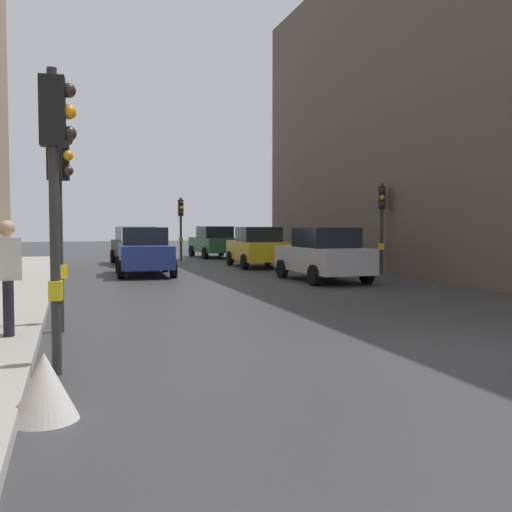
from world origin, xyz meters
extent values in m
plane|color=#38383A|center=(0.00, 0.00, 0.00)|extent=(120.00, 120.00, 0.00)
cylinder|color=#2D2D2D|center=(-5.61, 0.34, 1.88)|extent=(0.12, 0.12, 3.76)
cube|color=black|center=(-5.61, 0.34, 3.24)|extent=(0.31, 0.26, 0.84)
cube|color=yellow|center=(-5.61, 0.34, 1.05)|extent=(0.17, 0.21, 0.24)
sphere|color=#2D231E|center=(-5.42, 0.32, 3.50)|extent=(0.18, 0.18, 0.18)
sphere|color=orange|center=(-5.42, 0.32, 3.24)|extent=(0.18, 0.18, 0.18)
sphere|color=#2D231E|center=(-5.42, 0.32, 2.98)|extent=(0.18, 0.18, 0.18)
cylinder|color=#2D2D2D|center=(0.05, 23.03, 1.62)|extent=(0.12, 0.12, 3.25)
cube|color=black|center=(0.05, 23.03, 2.73)|extent=(0.24, 0.30, 0.84)
cube|color=yellow|center=(0.05, 23.03, 1.05)|extent=(0.20, 0.16, 0.24)
sphere|color=#2D231E|center=(0.05, 22.84, 2.99)|extent=(0.18, 0.18, 0.18)
sphere|color=orange|center=(0.05, 22.84, 2.73)|extent=(0.18, 0.18, 0.18)
sphere|color=#2D231E|center=(0.05, 22.84, 2.47)|extent=(0.18, 0.18, 0.18)
cylinder|color=#2D2D2D|center=(5.61, 12.15, 1.69)|extent=(0.12, 0.12, 3.37)
cube|color=black|center=(5.61, 12.15, 2.85)|extent=(0.34, 0.37, 0.84)
cube|color=yellow|center=(5.61, 12.15, 1.05)|extent=(0.25, 0.23, 0.24)
sphere|color=#2D231E|center=(5.53, 11.98, 3.11)|extent=(0.18, 0.18, 0.18)
sphere|color=orange|center=(5.53, 11.98, 2.85)|extent=(0.18, 0.18, 0.18)
sphere|color=#2D231E|center=(5.53, 11.98, 2.59)|extent=(0.18, 0.18, 0.18)
cylinder|color=#2D2D2D|center=(-5.61, 3.40, 1.78)|extent=(0.12, 0.12, 3.56)
cube|color=black|center=(-5.61, 3.40, 3.04)|extent=(0.38, 0.36, 0.84)
cube|color=yellow|center=(-5.61, 3.40, 1.05)|extent=(0.24, 0.25, 0.24)
sphere|color=#2D231E|center=(-5.45, 3.30, 3.30)|extent=(0.18, 0.18, 0.18)
sphere|color=orange|center=(-5.45, 3.30, 3.04)|extent=(0.18, 0.18, 0.18)
sphere|color=#2D231E|center=(-5.45, 3.30, 2.78)|extent=(0.18, 0.18, 0.18)
cube|color=#BCBCC1|center=(2.51, 10.56, 0.72)|extent=(1.89, 4.24, 0.80)
cube|color=black|center=(2.52, 10.31, 1.44)|extent=(1.64, 2.04, 0.64)
cylinder|color=black|center=(1.58, 11.89, 0.32)|extent=(0.23, 0.64, 0.64)
cylinder|color=black|center=(3.38, 11.93, 0.32)|extent=(0.23, 0.64, 0.64)
cylinder|color=black|center=(1.64, 9.19, 0.32)|extent=(0.23, 0.64, 0.64)
cylinder|color=black|center=(3.44, 9.23, 0.32)|extent=(0.23, 0.64, 0.64)
cube|color=black|center=(-2.48, 20.61, 0.72)|extent=(2.08, 4.31, 0.80)
cube|color=black|center=(-2.49, 20.86, 1.44)|extent=(1.73, 2.10, 0.64)
cylinder|color=black|center=(-1.49, 19.33, 0.32)|extent=(0.26, 0.65, 0.64)
cylinder|color=black|center=(-3.28, 19.20, 0.32)|extent=(0.26, 0.65, 0.64)
cylinder|color=black|center=(-1.67, 22.02, 0.32)|extent=(0.26, 0.65, 0.64)
cylinder|color=black|center=(-3.47, 21.90, 0.32)|extent=(0.26, 0.65, 0.64)
cube|color=#2D6038|center=(2.32, 25.27, 0.72)|extent=(2.09, 4.32, 0.80)
cube|color=black|center=(2.34, 25.02, 1.44)|extent=(1.74, 2.11, 0.64)
cylinder|color=black|center=(1.33, 26.55, 0.32)|extent=(0.26, 0.65, 0.64)
cylinder|color=black|center=(3.12, 26.68, 0.32)|extent=(0.26, 0.65, 0.64)
cylinder|color=black|center=(1.51, 23.86, 0.32)|extent=(0.26, 0.65, 0.64)
cylinder|color=black|center=(3.31, 23.98, 0.32)|extent=(0.26, 0.65, 0.64)
cube|color=navy|center=(-2.83, 14.57, 0.72)|extent=(2.01, 4.28, 0.80)
cube|color=black|center=(-2.82, 14.81, 1.44)|extent=(1.70, 2.08, 0.64)
cylinder|color=black|center=(-2.00, 13.17, 0.32)|extent=(0.25, 0.65, 0.64)
cylinder|color=black|center=(-3.80, 13.26, 0.32)|extent=(0.25, 0.65, 0.64)
cylinder|color=black|center=(-1.87, 15.87, 0.32)|extent=(0.25, 0.65, 0.64)
cylinder|color=black|center=(-3.67, 15.96, 0.32)|extent=(0.25, 0.65, 0.64)
cube|color=yellow|center=(2.38, 17.31, 0.72)|extent=(1.95, 4.26, 0.80)
cube|color=black|center=(2.37, 17.06, 1.44)|extent=(1.67, 2.06, 0.64)
cylinder|color=black|center=(1.53, 18.69, 0.32)|extent=(0.24, 0.65, 0.64)
cylinder|color=black|center=(3.33, 18.63, 0.32)|extent=(0.24, 0.65, 0.64)
cylinder|color=black|center=(1.43, 15.99, 0.32)|extent=(0.24, 0.65, 0.64)
cylinder|color=black|center=(3.23, 15.93, 0.32)|extent=(0.24, 0.65, 0.64)
cylinder|color=black|center=(-6.36, 2.51, 0.58)|extent=(0.16, 0.16, 0.85)
cylinder|color=black|center=(-6.34, 2.31, 0.58)|extent=(0.16, 0.16, 0.85)
cube|color=silver|center=(-6.35, 2.41, 1.34)|extent=(0.42, 0.30, 0.66)
sphere|color=tan|center=(-6.35, 2.41, 1.81)|extent=(0.24, 0.24, 0.24)
cone|color=silver|center=(-5.68, -1.42, 0.33)|extent=(0.64, 0.64, 0.65)
camera|label=1|loc=(-5.42, -7.28, 1.86)|focal=41.27mm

